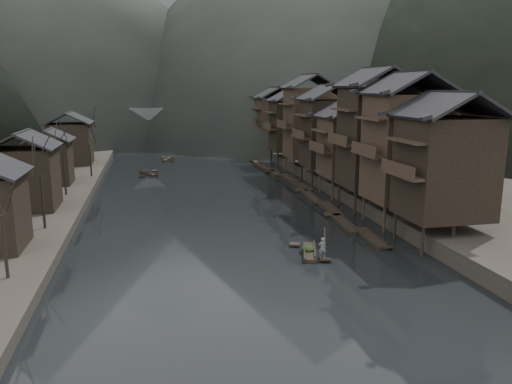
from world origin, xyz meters
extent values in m
plane|color=black|center=(0.00, 0.00, 0.00)|extent=(300.00, 300.00, 0.00)
cube|color=#2D2823|center=(35.00, 40.00, 0.90)|extent=(40.00, 200.00, 1.80)
cylinder|color=black|center=(14.20, -10.40, 1.30)|extent=(0.30, 0.30, 2.90)
cylinder|color=black|center=(14.20, -5.60, 1.30)|extent=(0.30, 0.30, 2.90)
cylinder|color=black|center=(16.95, -10.40, 1.30)|extent=(0.30, 0.30, 2.90)
cylinder|color=black|center=(16.95, -5.60, 1.30)|extent=(0.30, 0.30, 2.90)
cube|color=black|center=(17.30, -8.00, 6.92)|extent=(7.00, 6.00, 8.64)
cube|color=#2E2219|center=(13.30, -8.00, 6.49)|extent=(1.20, 5.70, 0.25)
cylinder|color=#2E2219|center=(14.20, -3.40, 1.30)|extent=(0.30, 0.30, 2.90)
cylinder|color=#2E2219|center=(14.20, 1.40, 1.30)|extent=(0.30, 0.30, 2.90)
cylinder|color=#2E2219|center=(16.95, -3.40, 1.30)|extent=(0.30, 0.30, 2.90)
cylinder|color=#2E2219|center=(16.95, 1.40, 1.30)|extent=(0.30, 0.30, 2.90)
cube|color=#2E2219|center=(17.30, -1.00, 7.83)|extent=(7.00, 6.00, 10.45)
cube|color=#2E2219|center=(13.30, -1.00, 7.30)|extent=(1.20, 5.70, 0.25)
cylinder|color=black|center=(14.20, 3.60, 1.30)|extent=(0.30, 0.30, 2.90)
cylinder|color=black|center=(14.20, 8.40, 1.30)|extent=(0.30, 0.30, 2.90)
cylinder|color=black|center=(16.95, 3.60, 1.30)|extent=(0.30, 0.30, 2.90)
cylinder|color=black|center=(16.95, 8.40, 1.30)|extent=(0.30, 0.30, 2.90)
cube|color=black|center=(17.30, 6.00, 8.17)|extent=(7.00, 6.00, 11.14)
cube|color=#2E2219|center=(13.30, 6.00, 7.61)|extent=(1.20, 5.70, 0.25)
cylinder|color=#2E2219|center=(14.20, 10.60, 1.30)|extent=(0.30, 0.30, 2.90)
cylinder|color=#2E2219|center=(14.20, 15.40, 1.30)|extent=(0.30, 0.30, 2.90)
cylinder|color=#2E2219|center=(16.95, 10.60, 1.30)|extent=(0.30, 0.30, 2.90)
cylinder|color=#2E2219|center=(16.95, 15.40, 1.30)|extent=(0.30, 0.30, 2.90)
cube|color=#2E2219|center=(17.30, 13.00, 6.30)|extent=(7.00, 6.00, 7.40)
cube|color=#2E2219|center=(13.30, 13.00, 5.93)|extent=(1.20, 5.70, 0.25)
cylinder|color=black|center=(14.20, 18.60, 1.30)|extent=(0.30, 0.30, 2.90)
cylinder|color=black|center=(14.20, 23.40, 1.30)|extent=(0.30, 0.30, 2.90)
cylinder|color=black|center=(16.95, 18.60, 1.30)|extent=(0.30, 0.30, 2.90)
cylinder|color=black|center=(16.95, 23.40, 1.30)|extent=(0.30, 0.30, 2.90)
cube|color=black|center=(17.30, 21.00, 7.26)|extent=(7.00, 6.00, 9.33)
cube|color=#2E2219|center=(13.30, 21.00, 6.80)|extent=(1.20, 5.70, 0.25)
cylinder|color=#2E2219|center=(14.20, 27.60, 1.30)|extent=(0.30, 0.30, 2.90)
cylinder|color=#2E2219|center=(14.20, 32.40, 1.30)|extent=(0.30, 0.30, 2.90)
cylinder|color=#2E2219|center=(16.95, 27.60, 1.30)|extent=(0.30, 0.30, 2.90)
cylinder|color=#2E2219|center=(16.95, 32.40, 1.30)|extent=(0.30, 0.30, 2.90)
cube|color=#2E2219|center=(17.30, 30.00, 8.05)|extent=(7.00, 6.00, 10.90)
cube|color=#2E2219|center=(13.30, 30.00, 7.50)|extent=(1.20, 5.70, 0.25)
cylinder|color=black|center=(14.20, 37.60, 1.30)|extent=(0.30, 0.30, 2.90)
cylinder|color=black|center=(14.20, 42.40, 1.30)|extent=(0.30, 0.30, 2.90)
cylinder|color=black|center=(16.95, 37.60, 1.30)|extent=(0.30, 0.30, 2.90)
cylinder|color=black|center=(16.95, 42.40, 1.30)|extent=(0.30, 0.30, 2.90)
cube|color=black|center=(17.30, 40.00, 6.91)|extent=(7.00, 6.00, 8.61)
cube|color=#2E2219|center=(13.30, 40.00, 6.47)|extent=(1.20, 5.70, 0.25)
cylinder|color=#2E2219|center=(14.20, 49.60, 1.30)|extent=(0.30, 0.30, 2.90)
cylinder|color=#2E2219|center=(14.20, 54.40, 1.30)|extent=(0.30, 0.30, 2.90)
cylinder|color=#2E2219|center=(16.95, 49.60, 1.30)|extent=(0.30, 0.30, 2.90)
cylinder|color=#2E2219|center=(16.95, 54.40, 1.30)|extent=(0.30, 0.30, 2.90)
cube|color=#2E2219|center=(17.30, 52.00, 7.03)|extent=(7.00, 6.00, 8.86)
cube|color=#2E2219|center=(13.30, 52.00, 6.59)|extent=(1.20, 5.70, 0.25)
cube|color=black|center=(-20.50, 10.00, 4.45)|extent=(6.00, 6.00, 6.50)
cube|color=black|center=(-20.50, 24.00, 4.10)|extent=(5.00, 5.00, 5.80)
cube|color=black|center=(-20.50, 42.00, 4.60)|extent=(6.50, 6.50, 6.80)
cylinder|color=black|center=(-17.00, -11.01, 3.42)|extent=(0.24, 0.24, 4.44)
cylinder|color=black|center=(-17.00, 1.55, 3.73)|extent=(0.24, 0.24, 5.06)
cylinder|color=black|center=(-17.00, 16.67, 3.95)|extent=(0.24, 0.24, 5.50)
cylinder|color=black|center=(-17.00, 29.21, 3.53)|extent=(0.24, 0.24, 4.65)
cylinder|color=black|center=(-17.00, 47.75, 3.99)|extent=(0.24, 0.24, 5.58)
cube|color=black|center=(11.94, -5.20, 0.15)|extent=(1.53, 6.22, 0.30)
cube|color=black|center=(11.94, -5.20, 0.33)|extent=(1.58, 6.10, 0.10)
cube|color=black|center=(11.73, -2.25, 0.29)|extent=(0.99, 0.82, 0.33)
cube|color=black|center=(12.15, -8.15, 0.29)|extent=(0.99, 0.82, 0.33)
cube|color=black|center=(11.43, -0.05, 0.15)|extent=(1.83, 7.25, 0.30)
cube|color=black|center=(11.43, -0.05, 0.33)|extent=(1.87, 7.11, 0.10)
cube|color=black|center=(11.07, 3.37, 0.29)|extent=(1.02, 0.97, 0.35)
cube|color=black|center=(11.78, -3.47, 0.29)|extent=(1.02, 0.97, 0.35)
cube|color=black|center=(12.14, 5.91, 0.15)|extent=(1.55, 6.74, 0.30)
cube|color=black|center=(12.14, 5.91, 0.33)|extent=(1.60, 6.61, 0.10)
cube|color=black|center=(11.92, 9.11, 0.29)|extent=(0.99, 0.88, 0.34)
cube|color=black|center=(12.36, 2.71, 0.29)|extent=(0.99, 0.88, 0.34)
cube|color=black|center=(12.02, 13.00, 0.15)|extent=(1.76, 7.50, 0.30)
cube|color=black|center=(12.02, 13.00, 0.33)|extent=(1.80, 7.36, 0.10)
cube|color=black|center=(11.71, 16.55, 0.29)|extent=(1.01, 0.99, 0.36)
cube|color=black|center=(12.34, 9.44, 0.29)|extent=(1.01, 0.99, 0.36)
cube|color=black|center=(12.73, 18.86, 0.15)|extent=(1.46, 6.36, 0.30)
cube|color=black|center=(12.73, 18.86, 0.33)|extent=(1.51, 6.24, 0.10)
cube|color=black|center=(12.91, 21.88, 0.29)|extent=(0.98, 0.83, 0.33)
cube|color=black|center=(12.56, 15.83, 0.29)|extent=(0.98, 0.83, 0.33)
cube|color=black|center=(12.70, 24.76, 0.15)|extent=(1.20, 6.94, 0.30)
cube|color=black|center=(12.70, 24.76, 0.33)|extent=(1.25, 6.80, 0.10)
cube|color=black|center=(12.75, 28.08, 0.29)|extent=(0.95, 0.86, 0.35)
cube|color=black|center=(12.65, 21.44, 0.29)|extent=(0.95, 0.86, 0.35)
cube|color=black|center=(11.89, 30.67, 0.15)|extent=(1.62, 5.99, 0.30)
cube|color=black|center=(11.89, 30.67, 0.33)|extent=(1.67, 5.88, 0.10)
cube|color=black|center=(11.64, 33.50, 0.29)|extent=(1.00, 0.81, 0.32)
cube|color=black|center=(12.15, 27.84, 0.29)|extent=(1.00, 0.81, 0.32)
cube|color=black|center=(11.39, 34.88, 0.15)|extent=(1.74, 7.08, 0.30)
cube|color=black|center=(11.39, 34.88, 0.33)|extent=(1.78, 6.94, 0.10)
cube|color=black|center=(11.70, 38.23, 0.29)|extent=(1.01, 0.94, 0.35)
cube|color=black|center=(11.08, 31.54, 0.29)|extent=(1.01, 0.94, 0.35)
cube|color=black|center=(11.26, 41.67, 0.15)|extent=(1.64, 6.18, 0.30)
cube|color=black|center=(11.26, 41.67, 0.33)|extent=(1.69, 6.06, 0.10)
cube|color=black|center=(11.00, 44.59, 0.29)|extent=(1.00, 0.83, 0.33)
cube|color=black|center=(11.53, 38.75, 0.29)|extent=(1.00, 0.83, 0.33)
cube|color=black|center=(11.31, 48.64, 0.15)|extent=(1.75, 6.57, 0.30)
cube|color=black|center=(11.31, 48.64, 0.33)|extent=(1.80, 6.45, 0.10)
cube|color=black|center=(11.63, 51.74, 0.29)|extent=(1.01, 0.89, 0.34)
cube|color=black|center=(10.99, 45.54, 0.29)|extent=(1.01, 0.89, 0.34)
cube|color=black|center=(11.95, 54.33, 0.15)|extent=(1.45, 5.90, 0.30)
cube|color=black|center=(11.95, 54.33, 0.33)|extent=(1.50, 5.79, 0.10)
cube|color=black|center=(12.12, 57.13, 0.29)|extent=(0.98, 0.78, 0.32)
cube|color=black|center=(11.78, 51.53, 0.29)|extent=(0.98, 0.78, 0.32)
cube|color=black|center=(12.62, 59.20, 0.15)|extent=(1.11, 6.70, 0.30)
cube|color=black|center=(12.62, 59.20, 0.33)|extent=(1.16, 6.57, 0.10)
cube|color=black|center=(12.62, 62.41, 0.29)|extent=(0.94, 0.83, 0.34)
cube|color=black|center=(12.63, 55.98, 0.29)|extent=(0.94, 0.83, 0.34)
cube|color=black|center=(-7.96, 34.34, 0.15)|extent=(2.95, 4.88, 0.30)
cube|color=black|center=(-7.96, 34.34, 0.33)|extent=(2.95, 4.81, 0.10)
cube|color=black|center=(-6.98, 36.48, 0.29)|extent=(1.03, 0.91, 0.30)
cube|color=black|center=(-8.93, 32.20, 0.29)|extent=(1.03, 0.91, 0.30)
cube|color=black|center=(-4.35, 49.85, 0.15)|extent=(2.47, 5.14, 0.30)
cube|color=black|center=(-4.35, 49.85, 0.33)|extent=(2.49, 5.06, 0.10)
cube|color=black|center=(-5.07, 52.18, 0.29)|extent=(1.00, 0.86, 0.30)
cube|color=black|center=(-3.62, 47.53, 0.29)|extent=(1.00, 0.86, 0.30)
cube|color=black|center=(4.17, 54.72, 0.15)|extent=(1.01, 5.39, 0.30)
cube|color=black|center=(4.17, 54.72, 0.33)|extent=(1.06, 5.28, 0.10)
cube|color=black|center=(4.17, 57.31, 0.29)|extent=(0.85, 0.67, 0.31)
cube|color=black|center=(4.17, 52.13, 0.29)|extent=(0.85, 0.67, 0.31)
cube|color=black|center=(-7.13, 73.27, 0.15)|extent=(3.51, 4.87, 0.30)
cube|color=black|center=(-7.13, 73.27, 0.33)|extent=(3.50, 4.81, 0.10)
cube|color=black|center=(-8.41, 75.35, 0.29)|extent=(1.06, 0.99, 0.30)
cube|color=black|center=(-5.86, 71.18, 0.29)|extent=(1.06, 0.99, 0.30)
cube|color=#4C4C4F|center=(0.00, 72.00, 7.20)|extent=(40.00, 6.00, 1.60)
cube|color=#4C4C4F|center=(0.00, 69.30, 8.50)|extent=(40.00, 0.50, 1.00)
cube|color=#4C4C4F|center=(0.00, 74.70, 8.50)|extent=(40.00, 0.50, 1.00)
cube|color=#4C4C4F|center=(-14.00, 72.00, 3.20)|extent=(3.20, 6.00, 6.40)
cube|color=#4C4C4F|center=(-4.50, 72.00, 3.20)|extent=(3.20, 6.00, 6.40)
cube|color=#4C4C4F|center=(4.50, 72.00, 3.20)|extent=(3.20, 6.00, 6.40)
cube|color=#4C4C4F|center=(14.00, 72.00, 3.20)|extent=(3.20, 6.00, 6.40)
cube|color=black|center=(5.25, -7.94, 0.15)|extent=(2.36, 4.77, 0.30)
cube|color=black|center=(5.25, -7.94, 0.33)|extent=(2.38, 4.69, 0.10)
cube|color=black|center=(4.58, -5.80, 0.29)|extent=(1.00, 0.82, 0.29)
cube|color=black|center=(5.92, -10.08, 0.29)|extent=(1.00, 0.82, 0.29)
ellipsoid|color=black|center=(5.18, -7.72, 0.77)|extent=(1.12, 1.46, 0.67)
imported|color=slate|center=(5.78, -9.64, 1.30)|extent=(0.69, 0.50, 1.73)
cylinder|color=#8C7A51|center=(5.98, -9.64, 3.89)|extent=(0.86, 1.89, 3.45)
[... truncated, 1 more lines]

